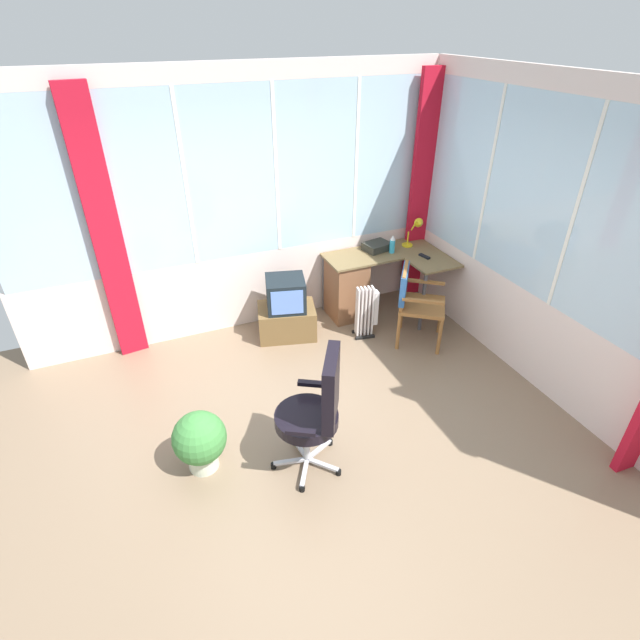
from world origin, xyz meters
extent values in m
cube|color=#7F6951|center=(0.00, 0.00, -0.03)|extent=(5.67, 5.30, 0.06)
cube|color=silver|center=(0.00, 2.18, 0.44)|extent=(4.67, 0.06, 0.89)
cube|color=silver|center=(0.00, 2.18, 1.75)|extent=(4.58, 0.06, 1.73)
cube|color=silver|center=(0.00, 2.18, 2.71)|extent=(4.67, 0.06, 0.18)
cube|color=white|center=(-1.40, 2.18, 1.75)|extent=(0.04, 0.07, 1.73)
cube|color=white|center=(-0.47, 2.18, 1.75)|extent=(0.04, 0.07, 1.73)
cube|color=white|center=(0.47, 2.18, 1.75)|extent=(0.04, 0.07, 1.73)
cube|color=white|center=(1.40, 2.18, 1.75)|extent=(0.04, 0.07, 1.73)
cube|color=silver|center=(2.37, 0.00, 0.44)|extent=(0.06, 4.30, 0.89)
cube|color=silver|center=(2.37, 0.00, 1.75)|extent=(0.06, 4.21, 1.73)
cube|color=silver|center=(2.37, 0.00, 2.71)|extent=(0.06, 4.30, 0.18)
cube|color=white|center=(2.37, 0.00, 1.75)|extent=(0.07, 0.04, 1.73)
cube|color=white|center=(2.37, 1.07, 1.75)|extent=(0.07, 0.04, 1.73)
cube|color=red|center=(-1.28, 2.10, 1.35)|extent=(0.29, 0.11, 2.70)
cube|color=red|center=(2.24, 2.05, 1.35)|extent=(0.28, 0.09, 2.70)
cube|color=brown|center=(1.63, 1.87, 0.75)|extent=(1.37, 0.51, 0.02)
cube|color=brown|center=(2.06, 1.40, 0.75)|extent=(0.51, 0.44, 0.02)
cube|color=brown|center=(1.18, 1.87, 0.36)|extent=(0.40, 0.47, 0.72)
cylinder|color=#4C4C51|center=(1.84, 1.22, 0.37)|extent=(0.04, 0.04, 0.73)
cylinder|color=#4C4C51|center=(0.99, 2.09, 0.37)|extent=(0.04, 0.04, 0.73)
cylinder|color=yellow|center=(2.02, 1.91, 0.77)|extent=(0.13, 0.13, 0.02)
cylinder|color=yellow|center=(2.02, 1.91, 0.86)|extent=(0.02, 0.02, 0.16)
cylinder|color=yellow|center=(2.07, 1.88, 1.02)|extent=(0.03, 0.10, 0.15)
cone|color=yellow|center=(2.12, 1.84, 1.05)|extent=(0.13, 0.13, 0.12)
cube|color=black|center=(2.03, 1.55, 0.77)|extent=(0.08, 0.16, 0.02)
cylinder|color=#34ACD1|center=(1.74, 1.81, 0.84)|extent=(0.06, 0.06, 0.16)
cone|color=white|center=(1.74, 1.81, 0.95)|extent=(0.06, 0.06, 0.06)
cube|color=#2C2C25|center=(1.62, 1.95, 0.80)|extent=(0.34, 0.28, 0.09)
cylinder|color=#9A6331|center=(1.76, 0.73, 0.22)|extent=(0.04, 0.04, 0.44)
cylinder|color=#9A6331|center=(2.01, 1.09, 0.22)|extent=(0.04, 0.04, 0.44)
cylinder|color=#9A6331|center=(1.40, 0.99, 0.22)|extent=(0.04, 0.04, 0.44)
cylinder|color=#9A6331|center=(1.66, 1.35, 0.22)|extent=(0.04, 0.04, 0.44)
cube|color=#9A6331|center=(1.71, 1.04, 0.46)|extent=(0.67, 0.67, 0.04)
cube|color=#9A6331|center=(1.53, 1.17, 0.68)|extent=(0.28, 0.37, 0.41)
cube|color=#2D5C9B|center=(1.53, 1.17, 0.70)|extent=(0.32, 0.40, 0.34)
cube|color=#9A6331|center=(1.58, 0.86, 0.64)|extent=(0.37, 0.29, 0.03)
cube|color=#9A6331|center=(1.84, 1.22, 0.64)|extent=(0.37, 0.29, 0.03)
cube|color=#B7B7BF|center=(-0.19, -0.25, 0.04)|extent=(0.17, 0.26, 0.02)
cylinder|color=black|center=(-0.26, -0.37, 0.02)|extent=(0.05, 0.05, 0.05)
cube|color=#B7B7BF|center=(-0.03, -0.23, 0.04)|extent=(0.21, 0.23, 0.02)
cylinder|color=black|center=(0.07, -0.34, 0.02)|extent=(0.05, 0.05, 0.05)
cube|color=#B7B7BF|center=(0.01, -0.07, 0.04)|extent=(0.27, 0.15, 0.02)
cylinder|color=black|center=(0.14, -0.02, 0.02)|extent=(0.05, 0.05, 0.05)
cube|color=#B7B7BF|center=(-0.13, 0.01, 0.04)|extent=(0.06, 0.28, 0.02)
cylinder|color=black|center=(-0.15, 0.15, 0.02)|extent=(0.05, 0.05, 0.05)
cube|color=#B7B7BF|center=(-0.26, -0.10, 0.04)|extent=(0.28, 0.09, 0.02)
cylinder|color=black|center=(-0.39, -0.07, 0.02)|extent=(0.05, 0.05, 0.05)
cylinder|color=#B7B7BF|center=(-0.12, -0.13, 0.26)|extent=(0.05, 0.05, 0.39)
cylinder|color=black|center=(-0.12, -0.13, 0.49)|extent=(0.50, 0.50, 0.09)
cube|color=black|center=(0.04, -0.22, 0.82)|extent=(0.29, 0.41, 0.57)
cube|color=black|center=(0.02, 0.10, 0.62)|extent=(0.22, 0.15, 0.04)
cube|color=black|center=(-0.26, -0.36, 0.62)|extent=(0.22, 0.15, 0.04)
cube|color=brown|center=(0.37, 1.73, 0.18)|extent=(0.73, 0.59, 0.36)
cube|color=black|center=(0.37, 1.73, 0.54)|extent=(0.51, 0.49, 0.36)
cube|color=#6089DC|center=(0.32, 1.54, 0.54)|extent=(0.33, 0.10, 0.28)
cube|color=silver|center=(1.09, 1.39, 0.33)|extent=(0.04, 0.10, 0.59)
cube|color=silver|center=(1.14, 1.38, 0.33)|extent=(0.04, 0.10, 0.59)
cube|color=silver|center=(1.18, 1.37, 0.33)|extent=(0.04, 0.10, 0.59)
cube|color=silver|center=(1.22, 1.37, 0.33)|extent=(0.04, 0.10, 0.59)
cube|color=silver|center=(1.26, 1.36, 0.33)|extent=(0.04, 0.10, 0.59)
cube|color=black|center=(1.17, 1.30, 0.01)|extent=(0.23, 0.07, 0.03)
cube|color=black|center=(1.19, 1.44, 0.01)|extent=(0.23, 0.07, 0.03)
cube|color=silver|center=(1.30, 1.35, 0.35)|extent=(0.06, 0.10, 0.41)
cylinder|color=beige|center=(-0.91, 0.17, 0.08)|extent=(0.24, 0.24, 0.16)
sphere|color=#3E813C|center=(-0.91, 0.17, 0.32)|extent=(0.43, 0.43, 0.43)
camera|label=1|loc=(-1.10, -2.71, 3.14)|focal=27.13mm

